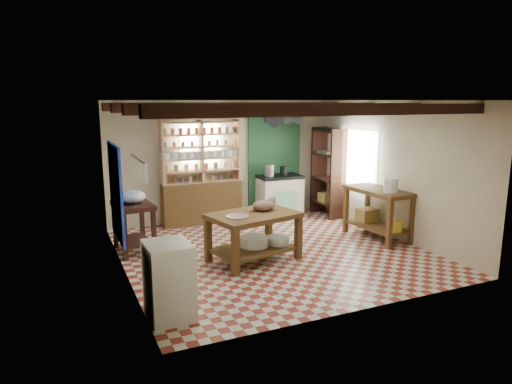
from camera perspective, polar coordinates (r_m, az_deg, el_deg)
name	(u,v)px	position (r m, az deg, el deg)	size (l,w,h in m)	color
floor	(272,252)	(8.06, 2.05, -7.49)	(5.00, 5.00, 0.02)	maroon
ceiling	(273,100)	(7.63, 2.19, 11.40)	(5.00, 5.00, 0.02)	#414146
wall_back	(223,161)	(10.02, -4.21, 3.92)	(5.00, 0.04, 2.60)	beige
wall_front	(364,210)	(5.65, 13.36, -2.22)	(5.00, 0.04, 2.60)	beige
wall_left	(121,190)	(7.02, -16.53, 0.26)	(0.04, 5.00, 2.60)	beige
wall_right	(390,169)	(9.11, 16.40, 2.74)	(0.04, 5.00, 2.60)	beige
ceiling_beams	(273,108)	(7.63, 2.18, 10.50)	(5.00, 3.80, 0.15)	#381B13
blue_wall_patch	(116,192)	(7.94, -17.12, 0.00)	(0.04, 1.40, 1.60)	#183BB5
green_wall_patch	(274,160)	(10.48, 2.30, 4.00)	(1.30, 0.04, 2.30)	#1E4B2B
window_back	(200,143)	(9.80, -6.97, 6.06)	(0.90, 0.02, 0.80)	silver
window_right	(358,158)	(9.86, 12.59, 4.15)	(0.02, 1.30, 1.20)	silver
utensil_rail	(138,168)	(5.78, -14.58, 2.87)	(0.06, 0.90, 0.28)	black
pot_rack	(283,120)	(10.03, 3.42, 8.99)	(0.86, 0.12, 0.36)	black
shelving_unit	(201,173)	(9.70, -6.87, 2.43)	(1.70, 0.34, 2.20)	tan
tall_rack	(328,172)	(10.45, 9.00, 2.46)	(0.40, 0.86, 2.00)	#381B13
work_table	(253,237)	(7.53, -0.32, -5.61)	(1.40, 0.94, 0.79)	brown
stove	(279,196)	(10.32, 2.92, -0.50)	(0.97, 0.65, 0.95)	white
prep_table	(134,228)	(8.18, -15.01, -4.33)	(0.59, 0.86, 0.87)	#381B13
white_cabinet	(169,280)	(5.70, -10.84, -10.80)	(0.52, 0.62, 0.94)	silver
right_counter	(378,214)	(8.98, 14.97, -2.64)	(0.67, 1.34, 0.96)	brown
cat	(264,205)	(7.59, 0.97, -1.68)	(0.39, 0.30, 0.18)	#967157
steel_tray	(237,216)	(7.18, -2.33, -3.07)	(0.37, 0.37, 0.02)	#B0AFB7
basin_large	(254,241)	(7.63, -0.24, -6.20)	(0.48, 0.48, 0.17)	silver
basin_small	(278,240)	(7.75, 2.82, -6.05)	(0.38, 0.38, 0.13)	silver
kettle_left	(269,170)	(10.12, 1.66, 2.71)	(0.22, 0.22, 0.25)	#B0AFB7
kettle_right	(284,171)	(10.26, 3.47, 2.67)	(0.16, 0.16, 0.20)	black
enamel_bowl	(132,197)	(8.05, -15.21, -0.57)	(0.45, 0.45, 0.22)	silver
white_bucket	(391,185)	(8.58, 16.49, 0.79)	(0.26, 0.26, 0.26)	silver
wicker_basket	(367,215)	(9.22, 13.70, -2.82)	(0.37, 0.30, 0.26)	olive
yellow_tub	(394,226)	(8.70, 16.91, -4.04)	(0.28, 0.28, 0.20)	gold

